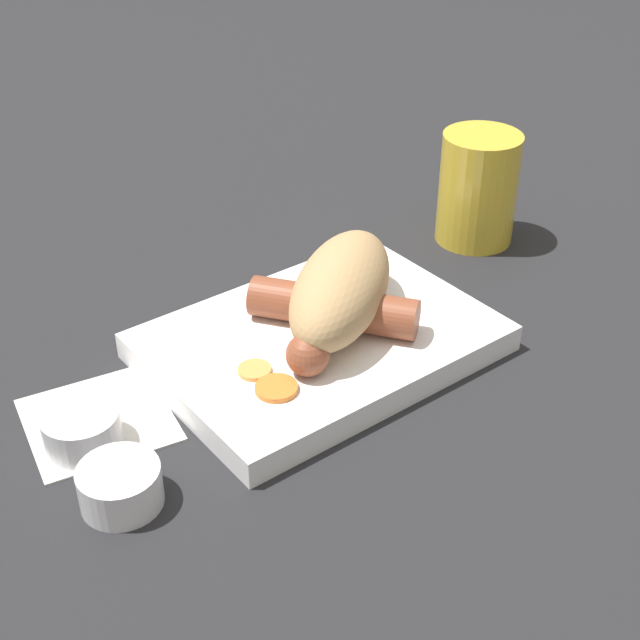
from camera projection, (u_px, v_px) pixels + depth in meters
name	position (u px, v px, depth m)	size (l,w,h in m)	color
ground_plane	(320.00, 353.00, 0.73)	(3.00, 3.00, 0.00)	#232326
food_tray	(320.00, 342.00, 0.72)	(0.27, 0.19, 0.02)	white
bread_roll	(340.00, 288.00, 0.71)	(0.17, 0.15, 0.06)	tan
sausage	(332.00, 307.00, 0.71)	(0.14, 0.13, 0.03)	brown
pickled_veggies	(269.00, 382.00, 0.66)	(0.04, 0.07, 0.00)	#F99E4C
napkin	(98.00, 419.00, 0.66)	(0.12, 0.12, 0.00)	white
condiment_cup_near	(82.00, 432.00, 0.63)	(0.06, 0.06, 0.03)	white
condiment_cup_far	(121.00, 488.00, 0.58)	(0.06, 0.06, 0.03)	white
drink_glass	(478.00, 188.00, 0.86)	(0.08, 0.08, 0.11)	gold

